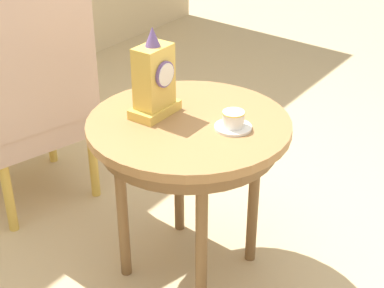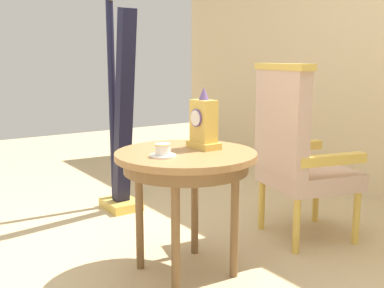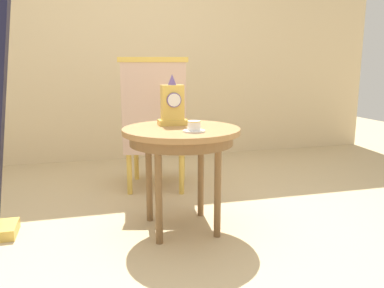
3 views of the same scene
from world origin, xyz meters
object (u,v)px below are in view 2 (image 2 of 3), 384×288
Objects in this scene: armchair at (296,150)px; teacup_left at (163,151)px; side_table at (186,166)px; harp at (120,122)px; mantel_clock at (203,124)px.

teacup_left is at bearing -86.86° from armchair.
harp is (-1.18, 0.19, 0.09)m from side_table.
side_table is at bearing 103.52° from teacup_left.
side_table is at bearing -77.92° from mantel_clock.
teacup_left is 0.08× the size of harp.
mantel_clock is 0.29× the size of armchair.
harp reaches higher than teacup_left.
mantel_clock reaches higher than side_table.
teacup_left is at bearing -76.48° from side_table.
harp is at bearing -150.09° from armchair.
teacup_left is 0.40× the size of mantel_clock.
teacup_left is at bearing -16.25° from harp.
harp is (-1.16, -0.67, 0.10)m from armchair.
armchair is at bearing 89.04° from mantel_clock.
mantel_clock is 0.19× the size of harp.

